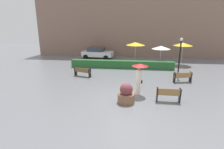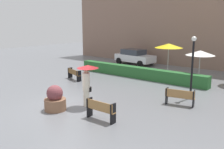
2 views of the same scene
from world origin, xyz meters
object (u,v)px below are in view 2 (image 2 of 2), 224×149
Objects in this scene: bench_far_right at (180,96)px; lamp_post at (193,61)px; pedestrian_with_umbrella at (87,78)px; patio_umbrella_white at (200,53)px; planter_pot at (55,100)px; bench_far_left at (74,73)px; bench_near_right at (100,109)px; patio_umbrella_yellow at (169,46)px; parked_car at (134,57)px.

lamp_post reaches higher than bench_far_right.
lamp_post is at bearing 51.89° from pedestrian_with_umbrella.
bench_far_right is 6.13m from patio_umbrella_white.
planter_pot reaches higher than bench_far_right.
bench_far_left is 8.49m from bench_near_right.
bench_far_right is at bearing -4.18° from bench_far_left.
lamp_post is 6.36m from patio_umbrella_yellow.
patio_umbrella_yellow is (4.85, 5.89, 1.97)m from bench_far_left.
bench_far_right is at bearing -88.51° from lamp_post.
planter_pot is at bearing -108.06° from patio_umbrella_white.
bench_far_right is 0.59× the size of patio_umbrella_yellow.
planter_pot is 0.55× the size of patio_umbrella_white.
bench_near_right is at bearing -107.73° from lamp_post.
lamp_post is at bearing 72.27° from bench_near_right.
parked_car reaches higher than bench_far_left.
lamp_post is (-0.04, 1.57, 1.71)m from bench_far_right.
lamp_post reaches higher than bench_near_right.
lamp_post is at bearing 91.49° from bench_far_right.
pedestrian_with_umbrella is at bearing 150.01° from bench_near_right.
parked_car is (-0.38, 8.80, 0.33)m from bench_far_left.
bench_near_right is (6.97, -4.85, 0.06)m from bench_far_left.
planter_pot is 0.29× the size of parked_car.
bench_far_left is 0.48× the size of lamp_post.
pedestrian_with_umbrella is at bearing -36.47° from bench_far_left.
parked_car is at bearing 155.68° from patio_umbrella_white.
bench_far_right is 4.98m from pedestrian_with_umbrella.
patio_umbrella_white is (3.40, 10.41, 1.61)m from planter_pot.
lamp_post is at bearing -51.44° from patio_umbrella_yellow.
patio_umbrella_yellow reaches higher than bench_far_right.
bench_far_left is 8.82m from parked_car.
bench_far_left is 0.73× the size of patio_umbrella_white.
bench_far_left is at bearing 145.15° from bench_near_right.
lamp_post reaches higher than bench_far_left.
pedestrian_with_umbrella reaches higher than bench_far_right.
patio_umbrella_yellow is 1.13× the size of patio_umbrella_white.
parked_car is at bearing 134.33° from bench_far_right.
parked_car is (-5.50, 12.59, -0.67)m from pedestrian_with_umbrella.
patio_umbrella_white reaches higher than pedestrian_with_umbrella.
bench_far_right is 7.91m from patio_umbrella_yellow.
bench_far_right is (8.86, -0.65, 0.02)m from bench_far_left.
patio_umbrella_yellow is at bearing 101.14° from bench_near_right.
lamp_post is (8.82, 0.92, 1.73)m from bench_far_left.
pedestrian_with_umbrella is 0.50× the size of parked_car.
bench_far_left is 6.81m from planter_pot.
lamp_post is at bearing 54.02° from planter_pot.
bench_far_left is 1.12× the size of bench_near_right.
patio_umbrella_white is at bearing 71.94° from planter_pot.
patio_umbrella_white is (7.72, 5.15, 1.67)m from bench_far_left.
pedestrian_with_umbrella is 0.61× the size of lamp_post.
patio_umbrella_yellow reaches higher than patio_umbrella_white.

